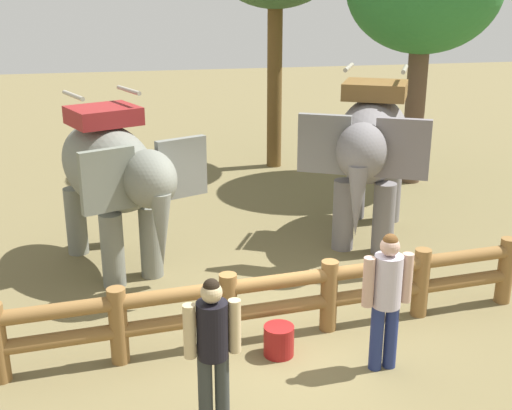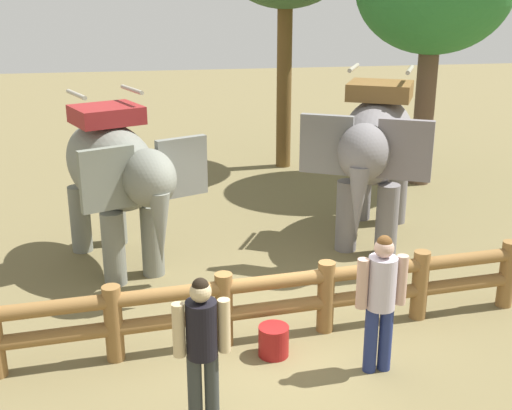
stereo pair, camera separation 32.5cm
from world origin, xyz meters
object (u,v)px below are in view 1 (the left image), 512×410
object	(u,v)px
elephant_near_left	(113,173)
tourist_woman_in_black	(387,292)
log_fence	(280,298)
feed_bucket	(279,340)
elephant_center	(371,146)
tourist_man_in_blue	(213,342)

from	to	relation	value
elephant_near_left	tourist_woman_in_black	distance (m)	5.10
log_fence	elephant_near_left	distance (m)	3.74
feed_bucket	log_fence	bearing A→B (deg)	75.55
log_fence	elephant_center	xyz separation A→B (m)	(2.51, 3.33, 1.23)
log_fence	elephant_center	distance (m)	4.35
elephant_center	feed_bucket	xyz separation A→B (m)	(-2.63, -3.78, -1.62)
log_fence	tourist_man_in_blue	bearing A→B (deg)	-124.21
tourist_woman_in_black	tourist_man_in_blue	size ratio (longest dim) A/B	1.04
log_fence	tourist_man_in_blue	xyz separation A→B (m)	(-1.16, -1.70, 0.42)
log_fence	feed_bucket	xyz separation A→B (m)	(-0.12, -0.45, -0.39)
elephant_near_left	feed_bucket	distance (m)	4.16
tourist_woman_in_black	tourist_man_in_blue	bearing A→B (deg)	-163.23
elephant_near_left	tourist_woman_in_black	size ratio (longest dim) A/B	1.96
tourist_woman_in_black	elephant_center	bearing A→B (deg)	72.17
feed_bucket	elephant_center	bearing A→B (deg)	55.20
tourist_woman_in_black	tourist_man_in_blue	world-z (taller)	tourist_woman_in_black
tourist_woman_in_black	feed_bucket	size ratio (longest dim) A/B	4.40
tourist_man_in_blue	elephant_near_left	bearing A→B (deg)	102.74
tourist_man_in_blue	feed_bucket	xyz separation A→B (m)	(1.04, 1.25, -0.82)
feed_bucket	tourist_woman_in_black	bearing A→B (deg)	-24.58
elephant_center	tourist_woman_in_black	xyz separation A→B (m)	(-1.40, -4.35, -0.77)
elephant_center	tourist_man_in_blue	xyz separation A→B (m)	(-3.67, -5.03, -0.81)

